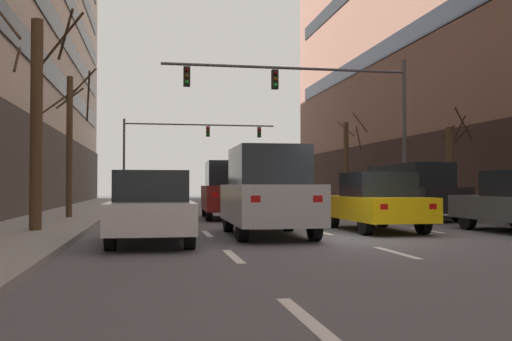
{
  "coord_description": "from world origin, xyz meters",
  "views": [
    {
      "loc": [
        -4.61,
        -13.45,
        1.28
      ],
      "look_at": [
        -0.03,
        11.79,
        1.94
      ],
      "focal_mm": 40.91,
      "sensor_mm": 36.0,
      "label": 1
    }
  ],
  "objects_px": {
    "car_driving_1": "(228,190)",
    "traffic_signal_0": "(323,100)",
    "car_parked_2": "(420,192)",
    "street_tree_1": "(37,119)",
    "taxi_driving_3": "(149,191)",
    "street_tree_2": "(70,140)",
    "car_driving_0": "(152,208)",
    "street_tree_3": "(347,161)",
    "street_tree_0": "(451,167)",
    "taxi_driving_2": "(375,202)",
    "traffic_signal_1": "(180,140)",
    "car_driving_4": "(268,192)"
  },
  "relations": [
    {
      "from": "car_driving_1",
      "to": "traffic_signal_0",
      "type": "xyz_separation_m",
      "value": [
        4.53,
        2.37,
        3.95
      ]
    },
    {
      "from": "car_parked_2",
      "to": "street_tree_1",
      "type": "bearing_deg",
      "value": -160.59
    },
    {
      "from": "taxi_driving_3",
      "to": "street_tree_2",
      "type": "distance_m",
      "value": 19.26
    },
    {
      "from": "car_driving_0",
      "to": "traffic_signal_0",
      "type": "bearing_deg",
      "value": 57.28
    },
    {
      "from": "taxi_driving_3",
      "to": "street_tree_3",
      "type": "xyz_separation_m",
      "value": [
        12.2,
        -5.89,
        1.95
      ]
    },
    {
      "from": "traffic_signal_0",
      "to": "street_tree_0",
      "type": "bearing_deg",
      "value": -28.1
    },
    {
      "from": "traffic_signal_0",
      "to": "street_tree_1",
      "type": "height_order",
      "value": "traffic_signal_0"
    },
    {
      "from": "street_tree_3",
      "to": "traffic_signal_0",
      "type": "bearing_deg",
      "value": -114.16
    },
    {
      "from": "taxi_driving_2",
      "to": "taxi_driving_3",
      "type": "height_order",
      "value": "taxi_driving_3"
    },
    {
      "from": "traffic_signal_1",
      "to": "street_tree_1",
      "type": "bearing_deg",
      "value": -99.52
    },
    {
      "from": "car_driving_4",
      "to": "street_tree_2",
      "type": "distance_m",
      "value": 9.6
    },
    {
      "from": "car_parked_2",
      "to": "car_driving_0",
      "type": "bearing_deg",
      "value": -143.78
    },
    {
      "from": "traffic_signal_0",
      "to": "street_tree_3",
      "type": "bearing_deg",
      "value": 65.84
    },
    {
      "from": "traffic_signal_0",
      "to": "street_tree_1",
      "type": "relative_size",
      "value": 1.9
    },
    {
      "from": "street_tree_0",
      "to": "car_driving_1",
      "type": "bearing_deg",
      "value": 179.24
    },
    {
      "from": "car_driving_1",
      "to": "street_tree_1",
      "type": "bearing_deg",
      "value": -131.76
    },
    {
      "from": "car_driving_0",
      "to": "street_tree_3",
      "type": "xyz_separation_m",
      "value": [
        12.11,
        21.99,
        2.02
      ]
    },
    {
      "from": "car_driving_0",
      "to": "street_tree_1",
      "type": "xyz_separation_m",
      "value": [
        -2.91,
        2.7,
        2.2
      ]
    },
    {
      "from": "car_driving_4",
      "to": "car_driving_0",
      "type": "bearing_deg",
      "value": -152.7
    },
    {
      "from": "car_driving_1",
      "to": "taxi_driving_3",
      "type": "height_order",
      "value": "car_driving_1"
    },
    {
      "from": "car_driving_1",
      "to": "car_driving_4",
      "type": "relative_size",
      "value": 0.98
    },
    {
      "from": "traffic_signal_1",
      "to": "street_tree_3",
      "type": "relative_size",
      "value": 2.16
    },
    {
      "from": "car_driving_0",
      "to": "car_driving_4",
      "type": "xyz_separation_m",
      "value": [
        2.9,
        1.5,
        0.34
      ]
    },
    {
      "from": "taxi_driving_3",
      "to": "street_tree_0",
      "type": "xyz_separation_m",
      "value": [
        12.21,
        -18.76,
        1.19
      ]
    },
    {
      "from": "car_driving_0",
      "to": "car_parked_2",
      "type": "bearing_deg",
      "value": 36.22
    },
    {
      "from": "traffic_signal_0",
      "to": "street_tree_2",
      "type": "relative_size",
      "value": 2.0
    },
    {
      "from": "street_tree_2",
      "to": "street_tree_3",
      "type": "height_order",
      "value": "street_tree_3"
    },
    {
      "from": "car_parked_2",
      "to": "traffic_signal_0",
      "type": "xyz_separation_m",
      "value": [
        -2.34,
        4.43,
        4.0
      ]
    },
    {
      "from": "car_parked_2",
      "to": "street_tree_0",
      "type": "distance_m",
      "value": 3.18
    },
    {
      "from": "car_driving_1",
      "to": "street_tree_3",
      "type": "bearing_deg",
      "value": 54.23
    },
    {
      "from": "taxi_driving_3",
      "to": "street_tree_3",
      "type": "height_order",
      "value": "street_tree_3"
    },
    {
      "from": "car_driving_1",
      "to": "taxi_driving_2",
      "type": "distance_m",
      "value": 7.45
    },
    {
      "from": "car_driving_1",
      "to": "car_driving_4",
      "type": "xyz_separation_m",
      "value": [
        -0.02,
        -7.74,
        0.03
      ]
    },
    {
      "from": "car_driving_4",
      "to": "street_tree_3",
      "type": "relative_size",
      "value": 0.84
    },
    {
      "from": "taxi_driving_3",
      "to": "car_parked_2",
      "type": "xyz_separation_m",
      "value": [
        9.89,
        -20.7,
        0.19
      ]
    },
    {
      "from": "taxi_driving_2",
      "to": "street_tree_2",
      "type": "xyz_separation_m",
      "value": [
        -9.11,
        6.37,
        2.1
      ]
    },
    {
      "from": "street_tree_1",
      "to": "car_driving_1",
      "type": "bearing_deg",
      "value": 48.24
    },
    {
      "from": "taxi_driving_3",
      "to": "car_driving_0",
      "type": "bearing_deg",
      "value": -89.81
    },
    {
      "from": "street_tree_0",
      "to": "street_tree_3",
      "type": "distance_m",
      "value": 12.9
    },
    {
      "from": "street_tree_3",
      "to": "taxi_driving_2",
      "type": "bearing_deg",
      "value": -106.89
    },
    {
      "from": "car_driving_0",
      "to": "street_tree_2",
      "type": "relative_size",
      "value": 0.78
    },
    {
      "from": "car_driving_1",
      "to": "car_parked_2",
      "type": "bearing_deg",
      "value": -16.68
    },
    {
      "from": "car_parked_2",
      "to": "street_tree_0",
      "type": "relative_size",
      "value": 1.03
    },
    {
      "from": "car_driving_4",
      "to": "traffic_signal_1",
      "type": "bearing_deg",
      "value": 91.13
    },
    {
      "from": "car_driving_4",
      "to": "street_tree_1",
      "type": "bearing_deg",
      "value": 168.34
    },
    {
      "from": "car_driving_1",
      "to": "street_tree_3",
      "type": "xyz_separation_m",
      "value": [
        9.19,
        12.76,
        1.71
      ]
    },
    {
      "from": "traffic_signal_0",
      "to": "traffic_signal_1",
      "type": "distance_m",
      "value": 22.6
    },
    {
      "from": "street_tree_1",
      "to": "taxi_driving_3",
      "type": "bearing_deg",
      "value": 83.61
    },
    {
      "from": "taxi_driving_2",
      "to": "street_tree_0",
      "type": "height_order",
      "value": "street_tree_0"
    },
    {
      "from": "car_driving_0",
      "to": "street_tree_3",
      "type": "bearing_deg",
      "value": 61.16
    }
  ]
}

